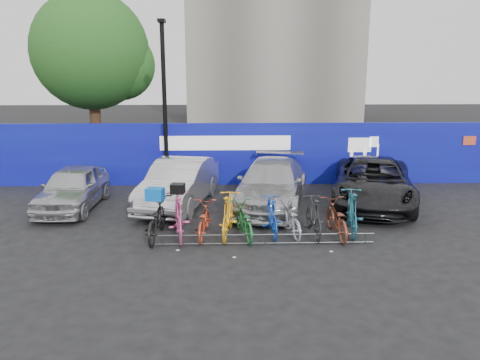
{
  "coord_description": "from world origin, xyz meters",
  "views": [
    {
      "loc": [
        -0.99,
        -11.85,
        4.36
      ],
      "look_at": [
        -0.56,
        2.0,
        1.1
      ],
      "focal_mm": 35.0,
      "sensor_mm": 36.0,
      "label": 1
    }
  ],
  "objects_px": {
    "car_0": "(73,188)",
    "car_1": "(179,183)",
    "bike_2": "(203,220)",
    "bike_5": "(271,216)",
    "bike_0": "(156,219)",
    "bike_rack": "(265,239)",
    "car_2": "(271,184)",
    "car_3": "(373,182)",
    "lamppost": "(165,101)",
    "bike_9": "(352,212)",
    "tree": "(96,54)",
    "bike_7": "(314,216)",
    "bike_4": "(244,221)",
    "bike_6": "(290,218)",
    "bike_1": "(179,216)",
    "bike_8": "(336,219)",
    "bike_3": "(228,215)"
  },
  "relations": [
    {
      "from": "bike_0",
      "to": "bike_3",
      "type": "bearing_deg",
      "value": -173.39
    },
    {
      "from": "bike_7",
      "to": "bike_3",
      "type": "bearing_deg",
      "value": -1.95
    },
    {
      "from": "bike_0",
      "to": "bike_8",
      "type": "height_order",
      "value": "bike_0"
    },
    {
      "from": "lamppost",
      "to": "bike_9",
      "type": "xyz_separation_m",
      "value": [
        5.63,
        -5.2,
        -2.66
      ]
    },
    {
      "from": "bike_3",
      "to": "bike_9",
      "type": "height_order",
      "value": "bike_9"
    },
    {
      "from": "bike_7",
      "to": "bike_1",
      "type": "bearing_deg",
      "value": -0.32
    },
    {
      "from": "bike_rack",
      "to": "bike_2",
      "type": "distance_m",
      "value": 1.77
    },
    {
      "from": "car_0",
      "to": "bike_6",
      "type": "bearing_deg",
      "value": -20.88
    },
    {
      "from": "tree",
      "to": "bike_9",
      "type": "distance_m",
      "value": 14.21
    },
    {
      "from": "car_3",
      "to": "bike_4",
      "type": "xyz_separation_m",
      "value": [
        -4.41,
        -3.08,
        -0.29
      ]
    },
    {
      "from": "car_3",
      "to": "tree",
      "type": "bearing_deg",
      "value": 162.35
    },
    {
      "from": "tree",
      "to": "car_1",
      "type": "bearing_deg",
      "value": -58.78
    },
    {
      "from": "bike_1",
      "to": "bike_3",
      "type": "xyz_separation_m",
      "value": [
        1.31,
        0.09,
        -0.02
      ]
    },
    {
      "from": "car_1",
      "to": "bike_3",
      "type": "xyz_separation_m",
      "value": [
        1.58,
        -2.93,
        -0.17
      ]
    },
    {
      "from": "bike_1",
      "to": "bike_6",
      "type": "bearing_deg",
      "value": 174.5
    },
    {
      "from": "bike_4",
      "to": "bike_3",
      "type": "bearing_deg",
      "value": -27.73
    },
    {
      "from": "car_2",
      "to": "bike_5",
      "type": "bearing_deg",
      "value": -82.31
    },
    {
      "from": "tree",
      "to": "bike_7",
      "type": "xyz_separation_m",
      "value": [
        8.14,
        -9.97,
        -4.53
      ]
    },
    {
      "from": "car_3",
      "to": "bike_6",
      "type": "relative_size",
      "value": 3.14
    },
    {
      "from": "car_1",
      "to": "bike_4",
      "type": "height_order",
      "value": "car_1"
    },
    {
      "from": "lamppost",
      "to": "bike_rack",
      "type": "height_order",
      "value": "lamppost"
    },
    {
      "from": "bike_2",
      "to": "bike_5",
      "type": "distance_m",
      "value": 1.83
    },
    {
      "from": "bike_0",
      "to": "bike_2",
      "type": "relative_size",
      "value": 1.15
    },
    {
      "from": "bike_7",
      "to": "bike_9",
      "type": "bearing_deg",
      "value": -175.59
    },
    {
      "from": "car_1",
      "to": "bike_2",
      "type": "relative_size",
      "value": 2.65
    },
    {
      "from": "car_0",
      "to": "bike_8",
      "type": "distance_m",
      "value": 8.39
    },
    {
      "from": "bike_0",
      "to": "car_0",
      "type": "bearing_deg",
      "value": -40.15
    },
    {
      "from": "car_2",
      "to": "bike_5",
      "type": "relative_size",
      "value": 2.88
    },
    {
      "from": "car_2",
      "to": "car_3",
      "type": "height_order",
      "value": "car_3"
    },
    {
      "from": "lamppost",
      "to": "car_3",
      "type": "bearing_deg",
      "value": -18.29
    },
    {
      "from": "bike_rack",
      "to": "car_2",
      "type": "xyz_separation_m",
      "value": [
        0.49,
        3.58,
        0.58
      ]
    },
    {
      "from": "bike_4",
      "to": "car_0",
      "type": "bearing_deg",
      "value": -38.93
    },
    {
      "from": "tree",
      "to": "bike_2",
      "type": "bearing_deg",
      "value": -62.6
    },
    {
      "from": "car_2",
      "to": "bike_1",
      "type": "relative_size",
      "value": 2.5
    },
    {
      "from": "car_0",
      "to": "car_1",
      "type": "distance_m",
      "value": 3.4
    },
    {
      "from": "lamppost",
      "to": "car_0",
      "type": "height_order",
      "value": "lamppost"
    },
    {
      "from": "tree",
      "to": "bike_8",
      "type": "bearing_deg",
      "value": -49.06
    },
    {
      "from": "car_1",
      "to": "car_2",
      "type": "height_order",
      "value": "car_1"
    },
    {
      "from": "bike_rack",
      "to": "bike_2",
      "type": "bearing_deg",
      "value": 157.04
    },
    {
      "from": "car_0",
      "to": "car_1",
      "type": "height_order",
      "value": "car_1"
    },
    {
      "from": "tree",
      "to": "bike_7",
      "type": "distance_m",
      "value": 13.64
    },
    {
      "from": "bike_6",
      "to": "bike_9",
      "type": "bearing_deg",
      "value": 170.68
    },
    {
      "from": "tree",
      "to": "bike_rack",
      "type": "xyz_separation_m",
      "value": [
        6.77,
        -10.66,
        -4.91
      ]
    },
    {
      "from": "lamppost",
      "to": "bike_9",
      "type": "bearing_deg",
      "value": -42.76
    },
    {
      "from": "bike_3",
      "to": "bike_2",
      "type": "bearing_deg",
      "value": 10.51
    },
    {
      "from": "bike_1",
      "to": "bike_2",
      "type": "distance_m",
      "value": 0.67
    },
    {
      "from": "bike_2",
      "to": "bike_4",
      "type": "height_order",
      "value": "bike_4"
    },
    {
      "from": "bike_1",
      "to": "bike_7",
      "type": "relative_size",
      "value": 1.14
    },
    {
      "from": "car_2",
      "to": "bike_3",
      "type": "height_order",
      "value": "car_2"
    },
    {
      "from": "bike_2",
      "to": "bike_3",
      "type": "height_order",
      "value": "bike_3"
    }
  ]
}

